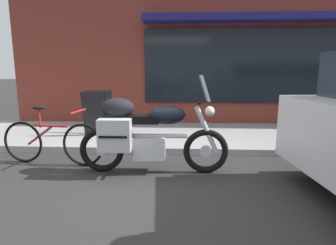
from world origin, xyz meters
TOP-DOWN VIEW (x-y plane):
  - ground_plane at (0.00, 0.00)m, footprint 80.00×80.00m
  - touring_motorcycle at (-0.19, 0.26)m, footprint 2.15×0.69m
  - parked_bicycle at (-1.69, 0.57)m, footprint 1.68×0.48m
  - sandwich_board_sign at (-1.43, 2.16)m, footprint 0.55×0.41m

SIDE VIEW (x-z plane):
  - ground_plane at x=0.00m, z-range 0.00..0.00m
  - parked_bicycle at x=-1.69m, z-range -0.09..0.83m
  - sandwich_board_sign at x=-1.43m, z-range 0.12..1.04m
  - touring_motorcycle at x=-0.19m, z-range -0.09..1.30m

